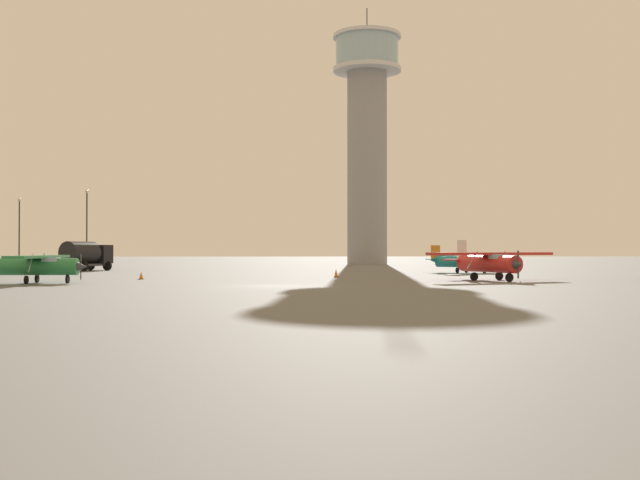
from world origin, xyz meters
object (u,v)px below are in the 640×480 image
at_px(control_tower, 367,130).
at_px(airplane_green, 33,264).
at_px(airplane_teal, 463,260).
at_px(traffic_cone_near_left, 141,275).
at_px(truck_fuel_tanker_black, 86,254).
at_px(light_post_east, 19,226).
at_px(traffic_cone_near_right, 336,273).
at_px(light_post_west, 87,222).
at_px(airplane_red, 488,261).

xyz_separation_m(control_tower, airplane_green, (-29.06, -61.16, -18.65)).
bearing_deg(airplane_green, airplane_teal, 33.48).
distance_m(control_tower, traffic_cone_near_left, 62.60).
height_order(airplane_green, airplane_teal, airplane_green).
xyz_separation_m(control_tower, traffic_cone_near_left, (-23.28, -54.71, -19.59)).
distance_m(airplane_teal, truck_fuel_tanker_black, 38.38).
relative_size(airplane_green, truck_fuel_tanker_black, 1.43).
xyz_separation_m(truck_fuel_tanker_black, light_post_east, (-13.20, 19.36, 3.55)).
distance_m(airplane_green, truck_fuel_tanker_black, 29.85).
height_order(airplane_green, traffic_cone_near_left, airplane_green).
height_order(light_post_east, traffic_cone_near_left, light_post_east).
bearing_deg(light_post_east, airplane_green, -70.63).
bearing_deg(truck_fuel_tanker_black, traffic_cone_near_right, -103.54).
xyz_separation_m(airplane_teal, light_post_east, (-50.48, 28.48, 4.02)).
bearing_deg(light_post_east, traffic_cone_near_right, -46.01).
bearing_deg(control_tower, light_post_east, -165.19).
height_order(airplane_green, light_post_west, light_post_west).
height_order(airplane_red, airplane_green, airplane_red).
height_order(airplane_teal, traffic_cone_near_left, airplane_teal).
height_order(airplane_green, traffic_cone_near_right, airplane_green).
xyz_separation_m(airplane_red, traffic_cone_near_left, (-24.92, 3.61, -1.07)).
xyz_separation_m(control_tower, light_post_west, (-36.79, -16.09, -14.21)).
xyz_separation_m(control_tower, airplane_red, (1.65, -58.32, -18.52)).
relative_size(airplane_red, airplane_teal, 1.27).
relative_size(control_tower, light_post_east, 4.31).
distance_m(truck_fuel_tanker_black, light_post_west, 16.42).
xyz_separation_m(airplane_teal, traffic_cone_near_left, (-27.50, -14.01, -0.93)).
relative_size(airplane_red, traffic_cone_near_left, 16.61).
distance_m(airplane_red, light_post_east, 66.59).
xyz_separation_m(truck_fuel_tanker_black, traffic_cone_near_left, (9.78, -23.13, -1.41)).
relative_size(airplane_teal, traffic_cone_near_right, 11.50).
height_order(airplane_teal, traffic_cone_near_right, airplane_teal).
distance_m(control_tower, light_post_west, 42.59).
bearing_deg(light_post_west, airplane_green, -80.27).
relative_size(control_tower, truck_fuel_tanker_black, 6.11).
xyz_separation_m(airplane_red, light_post_west, (-38.43, 42.23, 4.32)).
relative_size(airplane_red, traffic_cone_near_right, 14.60).
distance_m(control_tower, light_post_east, 50.04).
distance_m(truck_fuel_tanker_black, light_post_east, 23.70).
height_order(control_tower, truck_fuel_tanker_black, control_tower).
bearing_deg(traffic_cone_near_left, light_post_west, 109.28).
relative_size(airplane_teal, truck_fuel_tanker_black, 1.23).
bearing_deg(truck_fuel_tanker_black, light_post_west, 38.78).
bearing_deg(traffic_cone_near_right, airplane_green, -154.18).
distance_m(control_tower, airplane_teal, 44.98).
bearing_deg(traffic_cone_near_left, truck_fuel_tanker_black, 112.93).
height_order(light_post_east, traffic_cone_near_right, light_post_east).
xyz_separation_m(control_tower, light_post_east, (-46.26, -12.23, -14.64)).
height_order(control_tower, light_post_west, control_tower).
relative_size(light_post_west, traffic_cone_near_right, 14.53).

